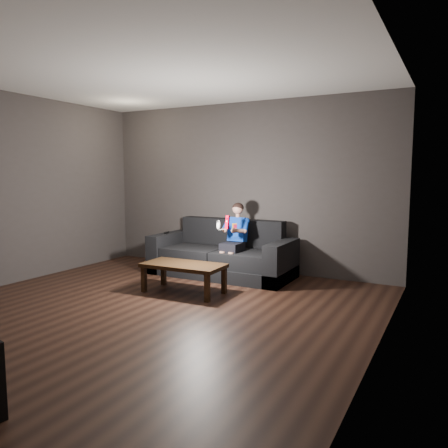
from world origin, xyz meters
The scene contains 11 objects.
floor centered at (0.00, 0.00, 0.00)m, with size 5.00×5.00×0.00m, color black.
back_wall centered at (0.00, 2.50, 1.35)m, with size 5.00×0.04×2.70m, color #3B3534.
left_wall centered at (-2.50, 0.00, 1.35)m, with size 0.04×5.00×2.70m, color #3B3534.
right_wall centered at (2.50, 0.00, 1.35)m, with size 0.04×5.00×2.70m, color #3B3534.
ceiling centered at (0.00, 0.00, 2.70)m, with size 5.00×5.00×0.02m, color silver.
sofa centered at (-0.09, 1.94, 0.28)m, with size 2.19×0.95×0.85m.
child centered at (0.16, 1.88, 0.69)m, with size 0.41×0.50×1.00m.
wii_remote_red centered at (0.24, 1.49, 0.89)m, with size 0.05×0.07×0.19m.
nunchuk_white centered at (0.09, 1.49, 0.84)m, with size 0.07×0.09×0.14m.
wii_remote_black centered at (-1.08, 1.86, 0.61)m, with size 0.08×0.15×0.03m.
coffee_table centered at (-0.06, 0.81, 0.34)m, with size 1.09×0.57×0.39m.
Camera 1 is at (3.07, -3.89, 1.55)m, focal length 35.00 mm.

